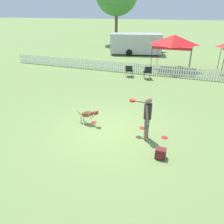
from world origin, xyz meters
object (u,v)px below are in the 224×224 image
Objects in this scene: leaping_dog at (88,114)px; folding_chair_blue_left at (148,71)px; backpack_on_grass at (160,153)px; frisbee_near_handler at (94,122)px; frisbee_midfield at (165,137)px; equipment_trailer at (136,43)px; frisbee_near_dog at (142,128)px; canopy_tent_secondary at (174,41)px; folding_chair_center at (129,70)px; handler_person at (147,113)px.

leaping_dog is 7.58m from folding_chair_blue_left.
backpack_on_grass is 0.38× the size of folding_chair_blue_left.
frisbee_near_handler is 3.06m from frisbee_midfield.
leaping_dog is 1.23× the size of folding_chair_blue_left.
equipment_trailer reaches higher than folding_chair_blue_left.
leaping_dog reaches higher than frisbee_near_dog.
canopy_tent_secondary is at bearing -64.19° from equipment_trailer.
equipment_trailer is (-1.89, 8.92, 0.65)m from folding_chair_center.
frisbee_near_dog is at bearing 156.76° from frisbee_midfield.
frisbee_near_dog is 10.78m from canopy_tent_secondary.
backpack_on_grass is (0.05, -1.32, 0.16)m from frisbee_midfield.
folding_chair_center is (-2.73, 7.21, 0.48)m from frisbee_near_dog.
handler_person is at bearing 79.66° from folding_chair_blue_left.
equipment_trailer reaches higher than handler_person.
frisbee_near_dog is 7.73m from folding_chair_center.
leaping_dog is at bearing 61.21° from folding_chair_blue_left.
leaping_dog is 3.24m from frisbee_midfield.
frisbee_near_handler is 0.65× the size of backpack_on_grass.
frisbee_midfield is at bearing -23.24° from frisbee_near_dog.
frisbee_near_handler is 0.25× the size of folding_chair_blue_left.
equipment_trailer is at bearing 105.98° from frisbee_near_dog.
handler_person is 1.83× the size of folding_chair_blue_left.
canopy_tent_secondary is (-0.14, 10.55, 2.22)m from frisbee_near_dog.
leaping_dog is at bearing -100.83° from canopy_tent_secondary.
folding_chair_blue_left reaches higher than frisbee_near_handler.
folding_chair_center is at bearing 115.86° from frisbee_midfield.
equipment_trailer is at bearing 107.50° from backpack_on_grass.
folding_chair_center is (-0.49, 7.63, 0.04)m from leaping_dog.
frisbee_near_handler is 2.10m from frisbee_near_dog.
handler_person is 2.61m from frisbee_near_handler.
folding_chair_blue_left is 4.01m from canopy_tent_secondary.
handler_person is at bearing -69.18° from frisbee_near_dog.
frisbee_near_handler is 1.00× the size of frisbee_midfield.
folding_chair_center is (-0.65, 7.47, 0.48)m from frisbee_near_handler.
leaping_dog is 11.30m from canopy_tent_secondary.
leaping_dog is at bearing -169.49° from frisbee_near_dog.
backpack_on_grass is 0.12× the size of canopy_tent_secondary.
canopy_tent_secondary is (-0.42, 11.26, 1.18)m from handler_person.
leaping_dog is 2.32m from frisbee_near_dog.
backpack_on_grass is 18.76m from equipment_trailer.
handler_person is 7.36× the size of frisbee_near_handler.
canopy_tent_secondary reaches higher than folding_chair_blue_left.
backpack_on_grass is at bearing -25.52° from frisbee_near_handler.
leaping_dog is 0.18× the size of equipment_trailer.
handler_person is at bearing -87.88° from canopy_tent_secondary.
canopy_tent_secondary is at bearing -130.04° from folding_chair_center.
handler_person reaches higher than leaping_dog.
folding_chair_center is at bearing -90.91° from equipment_trailer.
leaping_dog is 7.65m from folding_chair_center.
leaping_dog is at bearing 179.98° from frisbee_midfield.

